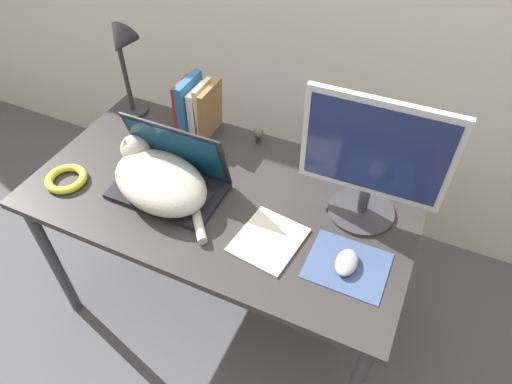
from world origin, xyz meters
TOP-DOWN VIEW (x-y plane):
  - ground_plane at (0.00, 0.00)m, footprint 12.00×12.00m
  - desk at (0.00, 0.37)m, footprint 1.37×0.74m
  - laptop at (-0.17, 0.32)m, footprint 0.39×0.24m
  - cat at (-0.19, 0.28)m, footprint 0.47×0.35m
  - external_monitor at (0.48, 0.49)m, footprint 0.46×0.23m
  - mousepad at (0.50, 0.25)m, footprint 0.24×0.21m
  - computer_mouse at (0.50, 0.25)m, footprint 0.07×0.11m
  - book_row at (-0.26, 0.66)m, footprint 0.15×0.16m
  - desk_lamp at (-0.54, 0.62)m, footprint 0.17×0.17m
  - cable_coil at (-0.54, 0.18)m, footprint 0.15×0.15m
  - notepad at (0.24, 0.24)m, footprint 0.22×0.24m
  - webcam at (-0.00, 0.69)m, footprint 0.04×0.04m

SIDE VIEW (x-z plane):
  - ground_plane at x=0.00m, z-range 0.00..0.00m
  - desk at x=0.00m, z-range 0.29..1.02m
  - mousepad at x=0.50m, z-range 0.73..0.73m
  - notepad at x=0.24m, z-range 0.73..0.74m
  - cable_coil at x=-0.54m, z-range 0.73..0.76m
  - computer_mouse at x=0.50m, z-range 0.73..0.77m
  - webcam at x=0.00m, z-range 0.74..0.80m
  - laptop at x=-0.17m, z-range 0.65..0.90m
  - cat at x=-0.19m, z-range 0.72..0.88m
  - book_row at x=-0.26m, z-range 0.72..0.95m
  - external_monitor at x=0.48m, z-range 0.74..1.19m
  - desk_lamp at x=-0.54m, z-range 0.80..1.22m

